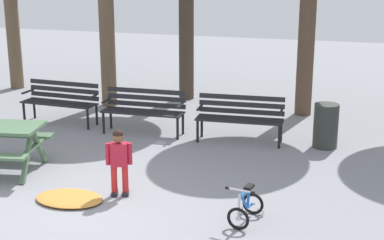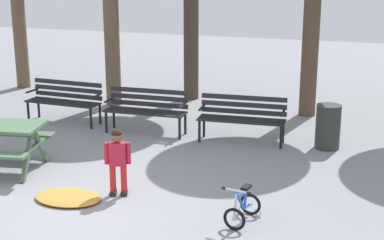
{
  "view_description": "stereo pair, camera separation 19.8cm",
  "coord_description": "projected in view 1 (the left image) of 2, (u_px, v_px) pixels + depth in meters",
  "views": [
    {
      "loc": [
        3.65,
        -6.37,
        3.31
      ],
      "look_at": [
        1.05,
        1.99,
        0.85
      ],
      "focal_mm": 54.35,
      "sensor_mm": 36.0,
      "label": 1
    },
    {
      "loc": [
        3.84,
        -6.31,
        3.31
      ],
      "look_at": [
        1.05,
        1.99,
        0.85
      ],
      "focal_mm": 54.35,
      "sensor_mm": 36.0,
      "label": 2
    }
  ],
  "objects": [
    {
      "name": "park_bench_left",
      "position": [
        144.0,
        107.0,
        11.23
      ],
      "size": [
        1.62,
        0.51,
        0.85
      ],
      "color": "#232328",
      "rests_on": "ground"
    },
    {
      "name": "leaf_pile",
      "position": [
        69.0,
        198.0,
        8.18
      ],
      "size": [
        0.99,
        0.7,
        0.07
      ],
      "primitive_type": "ellipsoid",
      "rotation": [
        0.0,
        0.0,
        0.01
      ],
      "color": "#C68438",
      "rests_on": "ground"
    },
    {
      "name": "kids_bicycle",
      "position": [
        246.0,
        207.0,
        7.49
      ],
      "size": [
        0.44,
        0.6,
        0.54
      ],
      "color": "black",
      "rests_on": "ground"
    },
    {
      "name": "park_bench_far_left",
      "position": [
        61.0,
        99.0,
        11.91
      ],
      "size": [
        1.62,
        0.53,
        0.85
      ],
      "color": "#232328",
      "rests_on": "ground"
    },
    {
      "name": "park_bench_right",
      "position": [
        240.0,
        115.0,
        10.71
      ],
      "size": [
        1.63,
        0.57,
        0.85
      ],
      "color": "#232328",
      "rests_on": "ground"
    },
    {
      "name": "child_standing",
      "position": [
        119.0,
        157.0,
        8.22
      ],
      "size": [
        0.36,
        0.24,
        0.99
      ],
      "color": "red",
      "rests_on": "ground"
    },
    {
      "name": "trash_bin",
      "position": [
        326.0,
        126.0,
        10.4
      ],
      "size": [
        0.44,
        0.44,
        0.8
      ],
      "primitive_type": "cylinder",
      "color": "#2D332D",
      "rests_on": "ground"
    },
    {
      "name": "ground",
      "position": [
        74.0,
        213.0,
        7.8
      ],
      "size": [
        36.0,
        36.0,
        0.0
      ],
      "primitive_type": "plane",
      "color": "gray"
    }
  ]
}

